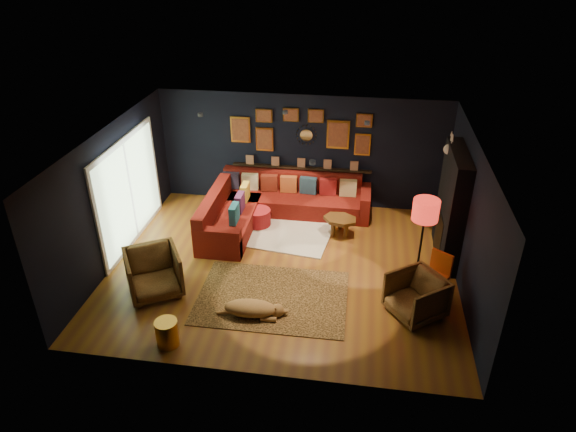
# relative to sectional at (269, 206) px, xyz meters

# --- Properties ---
(floor) EXTENTS (6.50, 6.50, 0.00)m
(floor) POSITION_rel_sectional_xyz_m (0.61, -1.81, -0.32)
(floor) COLOR brown
(floor) RESTS_ON ground
(room_walls) EXTENTS (6.50, 6.50, 6.50)m
(room_walls) POSITION_rel_sectional_xyz_m (0.61, -1.81, 1.27)
(room_walls) COLOR black
(room_walls) RESTS_ON ground
(sectional) EXTENTS (3.41, 2.69, 0.86)m
(sectional) POSITION_rel_sectional_xyz_m (0.00, 0.00, 0.00)
(sectional) COLOR maroon
(sectional) RESTS_ON ground
(ledge) EXTENTS (3.20, 0.12, 0.04)m
(ledge) POSITION_rel_sectional_xyz_m (0.61, 0.87, 0.60)
(ledge) COLOR black
(ledge) RESTS_ON room_walls
(gallery_wall) EXTENTS (3.15, 0.04, 1.02)m
(gallery_wall) POSITION_rel_sectional_xyz_m (0.60, 0.91, 1.48)
(gallery_wall) COLOR gold
(gallery_wall) RESTS_ON room_walls
(sunburst_mirror) EXTENTS (0.47, 0.16, 0.47)m
(sunburst_mirror) POSITION_rel_sectional_xyz_m (0.71, 0.91, 1.38)
(sunburst_mirror) COLOR silver
(sunburst_mirror) RESTS_ON room_walls
(fireplace) EXTENTS (0.31, 1.60, 2.20)m
(fireplace) POSITION_rel_sectional_xyz_m (3.71, -0.91, 0.70)
(fireplace) COLOR black
(fireplace) RESTS_ON ground
(deer_head) EXTENTS (0.50, 0.28, 0.45)m
(deer_head) POSITION_rel_sectional_xyz_m (3.75, -0.41, 1.73)
(deer_head) COLOR white
(deer_head) RESTS_ON fireplace
(sliding_door) EXTENTS (0.06, 2.80, 2.20)m
(sliding_door) POSITION_rel_sectional_xyz_m (-2.60, -1.21, 0.78)
(sliding_door) COLOR white
(sliding_door) RESTS_ON ground
(ceiling_spots) EXTENTS (3.30, 2.50, 0.06)m
(ceiling_spots) POSITION_rel_sectional_xyz_m (0.61, -1.01, 2.24)
(ceiling_spots) COLOR black
(ceiling_spots) RESTS_ON room_walls
(shag_rug) EXTENTS (2.42, 1.90, 0.03)m
(shag_rug) POSITION_rel_sectional_xyz_m (0.31, -0.51, -0.31)
(shag_rug) COLOR silver
(shag_rug) RESTS_ON ground
(leopard_rug) EXTENTS (2.63, 1.89, 0.01)m
(leopard_rug) POSITION_rel_sectional_xyz_m (0.58, -2.77, -0.32)
(leopard_rug) COLOR #AF7C40
(leopard_rug) RESTS_ON ground
(coffee_table) EXTENTS (0.85, 0.72, 0.37)m
(coffee_table) POSITION_rel_sectional_xyz_m (1.61, -0.41, 0.00)
(coffee_table) COLOR #573412
(coffee_table) RESTS_ON shag_rug
(pouf) EXTENTS (0.54, 0.54, 0.36)m
(pouf) POSITION_rel_sectional_xyz_m (-0.17, -0.31, -0.11)
(pouf) COLOR #A41B22
(pouf) RESTS_ON shag_rug
(armchair_left) EXTENTS (1.20, 1.18, 0.92)m
(armchair_left) POSITION_rel_sectional_xyz_m (-1.50, -2.93, 0.14)
(armchair_left) COLOR #AD7433
(armchair_left) RESTS_ON ground
(armchair_right) EXTENTS (1.08, 1.09, 0.83)m
(armchair_right) POSITION_rel_sectional_xyz_m (3.02, -2.85, 0.09)
(armchair_right) COLOR #AD7433
(armchair_right) RESTS_ON ground
(gold_stool) EXTENTS (0.36, 0.36, 0.44)m
(gold_stool) POSITION_rel_sectional_xyz_m (-0.83, -4.16, -0.10)
(gold_stool) COLOR gold
(gold_stool) RESTS_ON ground
(orange_chair) EXTENTS (0.56, 0.56, 0.85)m
(orange_chair) POSITION_rel_sectional_xyz_m (3.41, -2.25, 0.18)
(orange_chair) COLOR black
(orange_chair) RESTS_ON ground
(floor_lamp) EXTENTS (0.46, 0.46, 1.67)m
(floor_lamp) POSITION_rel_sectional_xyz_m (3.11, -1.86, 1.08)
(floor_lamp) COLOR black
(floor_lamp) RESTS_ON ground
(dog) EXTENTS (1.24, 0.65, 0.38)m
(dog) POSITION_rel_sectional_xyz_m (0.30, -3.30, -0.12)
(dog) COLOR #C28248
(dog) RESTS_ON leopard_rug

